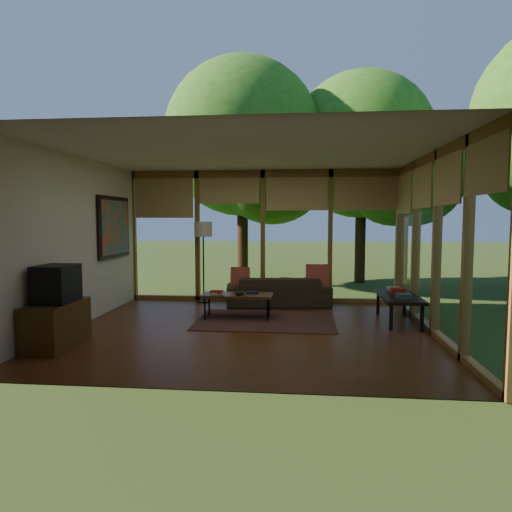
# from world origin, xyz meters

# --- Properties ---
(floor) EXTENTS (5.50, 5.50, 0.00)m
(floor) POSITION_xyz_m (0.00, 0.00, 0.00)
(floor) COLOR brown
(floor) RESTS_ON ground
(ceiling) EXTENTS (5.50, 5.50, 0.00)m
(ceiling) POSITION_xyz_m (0.00, 0.00, 2.70)
(ceiling) COLOR white
(ceiling) RESTS_ON ground
(wall_left) EXTENTS (0.04, 5.00, 2.70)m
(wall_left) POSITION_xyz_m (-2.75, 0.00, 1.35)
(wall_left) COLOR silver
(wall_left) RESTS_ON ground
(wall_front) EXTENTS (5.50, 0.04, 2.70)m
(wall_front) POSITION_xyz_m (0.00, -2.50, 1.35)
(wall_front) COLOR silver
(wall_front) RESTS_ON ground
(window_wall_back) EXTENTS (5.50, 0.12, 2.70)m
(window_wall_back) POSITION_xyz_m (0.00, 2.50, 1.35)
(window_wall_back) COLOR olive
(window_wall_back) RESTS_ON ground
(window_wall_right) EXTENTS (0.12, 5.00, 2.70)m
(window_wall_right) POSITION_xyz_m (2.75, 0.00, 1.35)
(window_wall_right) COLOR olive
(window_wall_right) RESTS_ON ground
(tree_nw) EXTENTS (3.97, 3.97, 5.75)m
(tree_nw) POSITION_xyz_m (-0.71, 4.81, 3.75)
(tree_nw) COLOR #352313
(tree_nw) RESTS_ON ground
(tree_ne) EXTENTS (3.85, 3.85, 5.57)m
(tree_ne) POSITION_xyz_m (2.37, 5.64, 3.64)
(tree_ne) COLOR #352313
(tree_ne) RESTS_ON ground
(rug) EXTENTS (2.29, 1.62, 0.01)m
(rug) POSITION_xyz_m (0.20, 0.65, 0.01)
(rug) COLOR brown
(rug) RESTS_ON floor
(sofa) EXTENTS (2.09, 1.03, 0.59)m
(sofa) POSITION_xyz_m (0.35, 2.00, 0.29)
(sofa) COLOR #342C1A
(sofa) RESTS_ON floor
(pillow_left) EXTENTS (0.37, 0.20, 0.39)m
(pillow_left) POSITION_xyz_m (-0.40, 1.95, 0.57)
(pillow_left) COLOR maroon
(pillow_left) RESTS_ON sofa
(pillow_right) EXTENTS (0.44, 0.23, 0.46)m
(pillow_right) POSITION_xyz_m (1.10, 1.95, 0.60)
(pillow_right) COLOR maroon
(pillow_right) RESTS_ON sofa
(ct_book_lower) EXTENTS (0.25, 0.22, 0.03)m
(ct_book_lower) POSITION_xyz_m (-0.64, 0.74, 0.44)
(ct_book_lower) COLOR beige
(ct_book_lower) RESTS_ON coffee_table
(ct_book_upper) EXTENTS (0.21, 0.17, 0.03)m
(ct_book_upper) POSITION_xyz_m (-0.64, 0.74, 0.47)
(ct_book_upper) COLOR maroon
(ct_book_upper) RESTS_ON coffee_table
(ct_book_side) EXTENTS (0.22, 0.18, 0.03)m
(ct_book_side) POSITION_xyz_m (-0.04, 0.87, 0.44)
(ct_book_side) COLOR #161832
(ct_book_side) RESTS_ON coffee_table
(ct_bowl) EXTENTS (0.16, 0.16, 0.07)m
(ct_bowl) POSITION_xyz_m (-0.24, 0.69, 0.46)
(ct_bowl) COLOR black
(ct_bowl) RESTS_ON coffee_table
(media_cabinet) EXTENTS (0.50, 1.00, 0.60)m
(media_cabinet) POSITION_xyz_m (-2.47, -1.16, 0.30)
(media_cabinet) COLOR #533616
(media_cabinet) RESTS_ON floor
(television) EXTENTS (0.45, 0.55, 0.50)m
(television) POSITION_xyz_m (-2.45, -1.16, 0.85)
(television) COLOR black
(television) RESTS_ON media_cabinet
(console_book_a) EXTENTS (0.24, 0.18, 0.08)m
(console_book_a) POSITION_xyz_m (2.40, 0.39, 0.50)
(console_book_a) COLOR #315645
(console_book_a) RESTS_ON side_console
(console_book_b) EXTENTS (0.24, 0.19, 0.11)m
(console_book_b) POSITION_xyz_m (2.40, 0.84, 0.51)
(console_book_b) COLOR maroon
(console_book_b) RESTS_ON side_console
(console_book_c) EXTENTS (0.25, 0.20, 0.06)m
(console_book_c) POSITION_xyz_m (2.40, 1.24, 0.49)
(console_book_c) COLOR beige
(console_book_c) RESTS_ON side_console
(floor_lamp) EXTENTS (0.36, 0.36, 1.65)m
(floor_lamp) POSITION_xyz_m (-1.19, 2.24, 1.41)
(floor_lamp) COLOR black
(floor_lamp) RESTS_ON floor
(coffee_table) EXTENTS (1.20, 0.50, 0.43)m
(coffee_table) POSITION_xyz_m (-0.29, 0.79, 0.39)
(coffee_table) COLOR #533616
(coffee_table) RESTS_ON floor
(side_console) EXTENTS (0.60, 1.40, 0.46)m
(side_console) POSITION_xyz_m (2.40, 0.79, 0.41)
(side_console) COLOR black
(side_console) RESTS_ON floor
(wall_painting) EXTENTS (0.06, 1.35, 1.15)m
(wall_painting) POSITION_xyz_m (-2.71, 1.40, 1.55)
(wall_painting) COLOR black
(wall_painting) RESTS_ON wall_left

